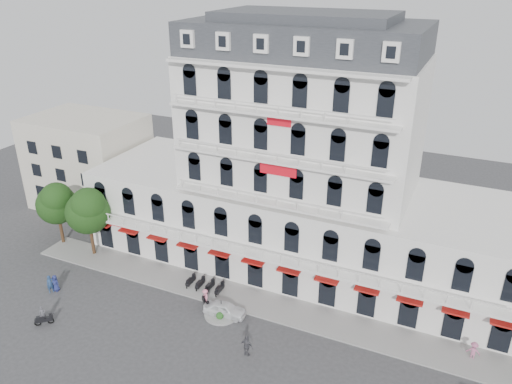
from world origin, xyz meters
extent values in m
plane|color=#38383A|center=(0.00, 0.00, 0.00)|extent=(120.00, 120.00, 0.00)
cube|color=gray|center=(0.00, 9.00, 0.08)|extent=(53.00, 4.00, 0.16)
cube|color=silver|center=(0.00, 18.00, 4.50)|extent=(45.00, 14.00, 9.00)
cube|color=silver|center=(0.00, 18.00, 15.50)|extent=(22.00, 12.00, 13.00)
cube|color=#2D3035|center=(0.00, 18.00, 23.50)|extent=(21.56, 11.76, 3.00)
cube|color=#2D3035|center=(0.00, 18.00, 25.40)|extent=(15.84, 8.64, 0.80)
cube|color=#AF1A15|center=(0.00, 10.50, 3.50)|extent=(40.50, 1.00, 0.15)
cube|color=#B90B19|center=(0.00, 11.88, 13.00)|extent=(3.50, 0.10, 1.40)
cube|color=beige|center=(-30.00, 20.00, 6.00)|extent=(14.00, 10.00, 12.00)
cylinder|color=gray|center=(-3.00, 6.00, 0.12)|extent=(3.20, 3.20, 0.24)
cylinder|color=black|center=(-3.00, 6.00, 0.90)|extent=(0.08, 0.08, 1.40)
sphere|color=#1A4F1A|center=(-2.30, 6.00, 0.45)|extent=(0.70, 0.70, 0.70)
sphere|color=#1A4F1A|center=(-2.78, 6.66, 0.45)|extent=(0.70, 0.70, 0.70)
sphere|color=#1A4F1A|center=(-3.56, 6.42, 0.45)|extent=(0.70, 0.70, 0.70)
sphere|color=#1A4F1A|center=(-3.57, 5.60, 0.45)|extent=(0.70, 0.70, 0.70)
sphere|color=#1A4F1A|center=(-2.80, 5.33, 0.45)|extent=(0.70, 0.70, 0.70)
cylinder|color=#382314|center=(-26.00, 10.00, 1.76)|extent=(0.36, 0.36, 3.52)
sphere|color=#143310|center=(-26.00, 10.00, 4.96)|extent=(4.48, 4.48, 4.48)
sphere|color=#143310|center=(-25.50, 9.70, 6.00)|extent=(3.52, 3.52, 3.52)
sphere|color=#143310|center=(-26.40, 10.30, 5.60)|extent=(3.20, 3.20, 3.20)
cylinder|color=#382314|center=(-21.00, 9.50, 1.87)|extent=(0.36, 0.36, 3.74)
sphere|color=#143310|center=(-21.00, 9.50, 5.27)|extent=(4.76, 4.76, 4.76)
sphere|color=#143310|center=(-20.50, 9.20, 6.38)|extent=(3.74, 3.74, 3.74)
sphere|color=#143310|center=(-21.40, 9.80, 5.95)|extent=(3.40, 3.40, 3.40)
imported|color=white|center=(-2.69, 6.11, 0.68)|extent=(4.14, 2.05, 1.36)
cube|color=black|center=(-16.88, -1.81, 0.55)|extent=(1.37, 1.24, 0.35)
torus|color=black|center=(-16.46, -1.45, 0.28)|extent=(0.53, 0.48, 0.60)
torus|color=black|center=(-17.30, -2.17, 0.28)|extent=(0.53, 0.48, 0.60)
imported|color=#4F4F55|center=(-16.88, -1.81, 1.21)|extent=(0.65, 0.63, 1.51)
cube|color=black|center=(-4.92, 6.44, 0.55)|extent=(1.32, 1.29, 0.35)
torus|color=black|center=(-4.52, 6.06, 0.28)|extent=(0.52, 0.50, 0.60)
torus|color=black|center=(-5.32, 6.83, 0.28)|extent=(0.52, 0.50, 0.60)
imported|color=pink|center=(-4.92, 6.44, 1.20)|extent=(1.09, 1.07, 1.50)
imported|color=navy|center=(-19.74, 2.55, 0.88)|extent=(0.89, 0.60, 1.77)
imported|color=#4D4C53|center=(1.39, 2.23, 0.97)|extent=(1.18, 0.57, 1.95)
imported|color=#B96288|center=(18.42, 9.50, 0.85)|extent=(1.11, 0.66, 1.70)
imported|color=navy|center=(-20.00, 2.16, 0.94)|extent=(0.74, 0.82, 1.88)
camera|label=1|loc=(15.37, -26.63, 29.49)|focal=35.00mm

